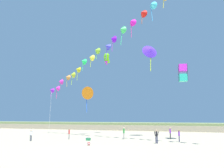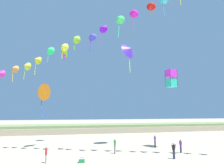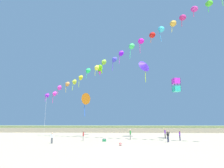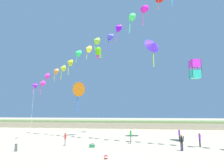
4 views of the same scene
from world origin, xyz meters
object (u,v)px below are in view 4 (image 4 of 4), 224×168
(person_far_center, at_px, (200,139))
(large_kite_mid_trail, at_px, (98,53))
(large_kite_outer_drift, at_px, (195,69))
(beach_cooler, at_px, (92,146))
(person_far_right, at_px, (179,134))
(person_mid_center, at_px, (182,141))
(large_kite_high_solo, at_px, (153,44))
(person_near_left, at_px, (16,143))
(person_near_right, at_px, (131,135))
(large_kite_low_lead, at_px, (78,89))
(person_far_left, at_px, (65,138))
(beach_ball, at_px, (106,157))

(person_far_center, distance_m, large_kite_mid_trail, 22.75)
(large_kite_outer_drift, bearing_deg, beach_cooler, -159.12)
(beach_cooler, bearing_deg, person_far_right, 29.66)
(beach_cooler, bearing_deg, person_mid_center, -3.87)
(person_far_right, height_order, large_kite_high_solo, large_kite_high_solo)
(large_kite_mid_trail, bearing_deg, person_near_left, -106.50)
(beach_cooler, bearing_deg, large_kite_mid_trail, 99.82)
(person_near_right, xyz_separation_m, large_kite_low_lead, (-9.19, 6.36, 6.71))
(person_mid_center, relative_size, large_kite_high_solo, 0.34)
(person_far_right, distance_m, large_kite_mid_trail, 20.10)
(person_near_left, xyz_separation_m, beach_cooler, (7.04, 3.33, -0.65))
(large_kite_high_solo, bearing_deg, person_far_left, -146.76)
(person_mid_center, xyz_separation_m, person_far_right, (0.97, 6.65, 0.02))
(person_near_left, height_order, person_far_left, person_far_left)
(person_near_right, relative_size, large_kite_mid_trail, 0.69)
(large_kite_outer_drift, height_order, beach_cooler, large_kite_outer_drift)
(person_near_left, bearing_deg, person_far_right, 27.97)
(person_far_right, xyz_separation_m, large_kite_high_solo, (-2.98, 1.76, 13.34))
(person_far_right, bearing_deg, person_far_center, -68.56)
(person_mid_center, height_order, large_kite_low_lead, large_kite_low_lead)
(person_far_right, xyz_separation_m, beach_ball, (-8.02, -11.22, -0.81))
(large_kite_high_solo, xyz_separation_m, large_kite_outer_drift, (5.20, -2.89, -4.72))
(large_kite_low_lead, bearing_deg, person_near_left, -98.74)
(large_kite_low_lead, bearing_deg, beach_ball, -63.18)
(large_kite_low_lead, relative_size, large_kite_outer_drift, 1.97)
(person_near_left, xyz_separation_m, beach_ball, (9.56, -1.89, -0.69))
(person_near_right, bearing_deg, large_kite_outer_drift, 9.93)
(person_near_right, distance_m, beach_cooler, 5.41)
(beach_cooler, xyz_separation_m, beach_ball, (2.52, -5.22, -0.03))
(person_mid_center, bearing_deg, person_near_right, 143.50)
(person_far_left, distance_m, large_kite_low_lead, 11.53)
(person_near_right, distance_m, person_far_left, 8.04)
(person_far_center, height_order, large_kite_outer_drift, large_kite_outer_drift)
(large_kite_mid_trail, height_order, beach_ball, large_kite_mid_trail)
(large_kite_low_lead, height_order, large_kite_outer_drift, large_kite_outer_drift)
(large_kite_low_lead, distance_m, beach_ball, 18.36)
(person_far_center, height_order, large_kite_high_solo, large_kite_high_solo)
(large_kite_outer_drift, relative_size, beach_ball, 6.87)
(person_near_right, distance_m, person_far_center, 8.02)
(person_far_right, height_order, person_far_center, person_far_right)
(person_near_left, bearing_deg, large_kite_low_lead, 81.26)
(person_far_right, bearing_deg, large_kite_outer_drift, -27.12)
(person_far_left, bearing_deg, person_far_right, 21.26)
(large_kite_low_lead, bearing_deg, person_far_center, -24.05)
(person_far_center, relative_size, beach_ball, 4.28)
(person_far_center, relative_size, large_kite_high_solo, 0.31)
(person_far_center, bearing_deg, beach_cooler, -170.19)
(person_far_left, xyz_separation_m, beach_ball, (5.91, -5.80, -0.70))
(person_mid_center, height_order, person_far_left, person_mid_center)
(large_kite_low_lead, xyz_separation_m, large_kite_outer_drift, (17.79, -4.86, 1.89))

